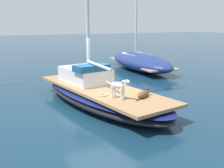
% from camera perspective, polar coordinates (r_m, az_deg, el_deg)
% --- Properties ---
extents(ground_plane, '(120.00, 120.00, 0.00)m').
position_cam_1_polar(ground_plane, '(10.47, -2.31, -4.28)').
color(ground_plane, '#143347').
extents(sailboat_main, '(3.83, 7.58, 0.66)m').
position_cam_1_polar(sailboat_main, '(10.37, -2.33, -2.51)').
color(sailboat_main, black).
rests_on(sailboat_main, ground).
extents(cabin_house, '(1.79, 2.45, 0.84)m').
position_cam_1_polar(cabin_house, '(11.14, -5.61, 2.06)').
color(cabin_house, silver).
rests_on(cabin_house, sailboat_main).
extents(dog_brown, '(0.83, 0.61, 0.22)m').
position_cam_1_polar(dog_brown, '(8.99, 6.61, -2.18)').
color(dog_brown, brown).
rests_on(dog_brown, sailboat_main).
extents(dog_white, '(0.52, 0.87, 0.70)m').
position_cam_1_polar(dog_white, '(8.70, 1.47, -0.46)').
color(dog_white, silver).
rests_on(dog_white, sailboat_main).
extents(deck_winch, '(0.16, 0.16, 0.21)m').
position_cam_1_polar(deck_winch, '(9.31, 7.57, -1.72)').
color(deck_winch, '#B7B7BC').
rests_on(deck_winch, sailboat_main).
extents(coiled_rope, '(0.32, 0.32, 0.04)m').
position_cam_1_polar(coiled_rope, '(9.18, -1.86, -2.32)').
color(coiled_rope, beige).
rests_on(coiled_rope, sailboat_main).
extents(moored_boat_starboard_side, '(2.87, 7.21, 5.84)m').
position_cam_1_polar(moored_boat_starboard_side, '(18.01, 5.97, 4.82)').
color(moored_boat_starboard_side, navy).
rests_on(moored_boat_starboard_side, ground).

